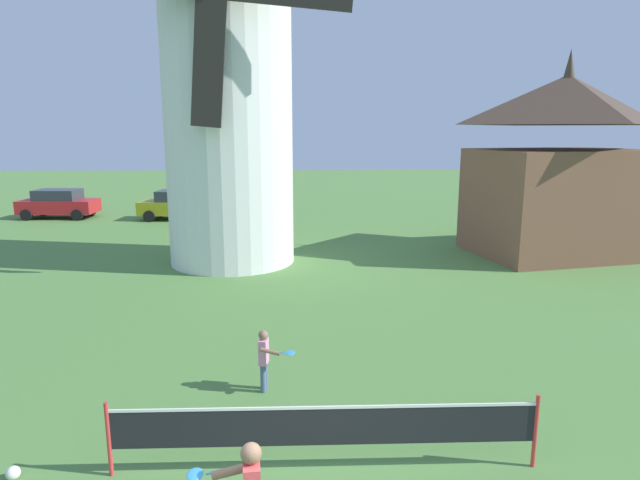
% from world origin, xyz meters
% --- Properties ---
extents(windmill, '(8.19, 5.14, 12.95)m').
position_xyz_m(windmill, '(-2.56, 14.33, 6.21)').
color(windmill, white).
rests_on(windmill, ground_plane).
extents(tennis_net, '(6.00, 0.06, 1.10)m').
position_xyz_m(tennis_net, '(0.26, 1.91, 0.69)').
color(tennis_net, red).
rests_on(tennis_net, ground_plane).
extents(player_far, '(0.69, 0.57, 1.17)m').
position_xyz_m(player_far, '(-0.72, 4.32, 0.66)').
color(player_far, slate).
rests_on(player_far, ground_plane).
extents(stray_ball, '(0.19, 0.19, 0.19)m').
position_xyz_m(stray_ball, '(-4.02, 1.87, 0.10)').
color(stray_ball, silver).
rests_on(stray_ball, ground_plane).
extents(parked_car_red, '(4.03, 2.00, 1.56)m').
position_xyz_m(parked_car_red, '(-13.27, 24.56, 0.81)').
color(parked_car_red, red).
rests_on(parked_car_red, ground_plane).
extents(parked_car_mustard, '(4.51, 2.18, 1.56)m').
position_xyz_m(parked_car_mustard, '(-6.45, 23.82, 0.81)').
color(parked_car_mustard, '#999919').
rests_on(parked_car_mustard, ground_plane).
extents(chapel, '(7.09, 5.78, 7.60)m').
position_xyz_m(chapel, '(9.74, 15.17, 3.28)').
color(chapel, brown).
rests_on(chapel, ground_plane).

